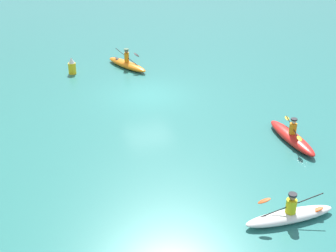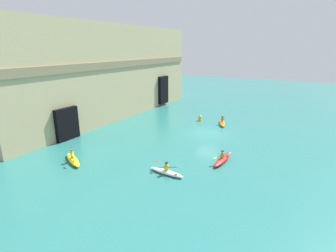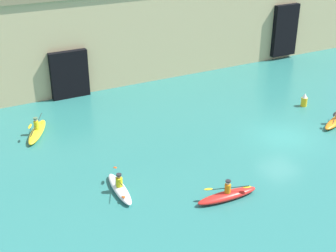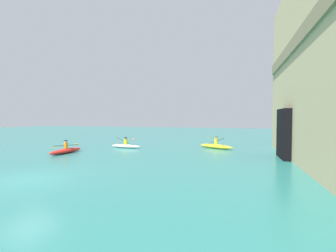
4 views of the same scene
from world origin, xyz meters
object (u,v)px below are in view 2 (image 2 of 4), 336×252
(marker_buoy, at_px, (200,117))
(kayak_red, at_px, (222,160))
(kayak_yellow, at_px, (73,159))
(kayak_white, at_px, (166,172))
(kayak_orange, at_px, (222,123))

(marker_buoy, bearing_deg, kayak_red, -148.34)
(kayak_yellow, height_order, marker_buoy, kayak_yellow)
(kayak_red, bearing_deg, kayak_white, -32.09)
(kayak_white, relative_size, kayak_red, 0.94)
(kayak_white, xyz_separation_m, kayak_yellow, (-2.17, 8.58, 0.02))
(kayak_white, height_order, kayak_orange, kayak_orange)
(kayak_white, bearing_deg, marker_buoy, 107.60)
(marker_buoy, bearing_deg, kayak_yellow, 166.29)
(kayak_orange, distance_m, marker_buoy, 3.32)
(kayak_white, xyz_separation_m, marker_buoy, (16.31, 4.07, 0.25))
(kayak_red, distance_m, marker_buoy, 13.82)
(kayak_white, bearing_deg, kayak_yellow, -162.21)
(kayak_yellow, bearing_deg, kayak_orange, -86.13)
(kayak_yellow, bearing_deg, kayak_white, -138.82)
(kayak_white, height_order, kayak_red, kayak_red)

